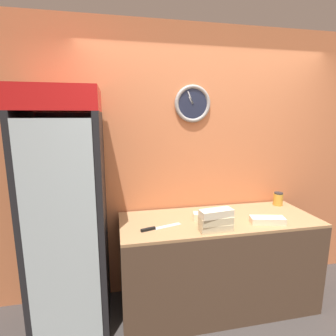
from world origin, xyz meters
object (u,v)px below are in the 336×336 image
at_px(beverage_cooler, 68,204).
at_px(condiment_jar, 278,199).
at_px(sandwich_stack_bottom, 216,228).
at_px(sandwich_flat_left, 209,216).
at_px(sandwich_flat_right, 267,220).
at_px(sandwich_stack_middle, 216,220).
at_px(sandwich_stack_top, 216,213).
at_px(chefs_knife, 156,228).

height_order(beverage_cooler, condiment_jar, beverage_cooler).
height_order(sandwich_stack_bottom, sandwich_flat_left, sandwich_flat_left).
relative_size(sandwich_flat_left, sandwich_flat_right, 0.94).
bearing_deg(beverage_cooler, condiment_jar, 3.94).
bearing_deg(sandwich_stack_middle, sandwich_stack_top, 0.00).
height_order(sandwich_stack_bottom, condiment_jar, condiment_jar).
bearing_deg(chefs_knife, sandwich_stack_middle, -16.61).
height_order(sandwich_flat_right, condiment_jar, condiment_jar).
bearing_deg(sandwich_stack_top, sandwich_flat_right, 6.83).
bearing_deg(condiment_jar, sandwich_flat_left, -164.63).
bearing_deg(sandwich_stack_top, condiment_jar, 28.30).
relative_size(sandwich_flat_left, chefs_knife, 0.81).
bearing_deg(sandwich_stack_top, beverage_cooler, 164.22).
bearing_deg(chefs_knife, sandwich_flat_left, 11.29).
bearing_deg(sandwich_stack_bottom, chefs_knife, 163.39).
distance_m(beverage_cooler, sandwich_flat_right, 1.75).
distance_m(sandwich_flat_left, sandwich_flat_right, 0.52).
xyz_separation_m(sandwich_flat_left, condiment_jar, (0.87, 0.24, 0.04)).
relative_size(beverage_cooler, condiment_jar, 14.63).
bearing_deg(sandwich_flat_left, beverage_cooler, 175.60).
relative_size(sandwich_flat_right, chefs_knife, 0.86).
height_order(sandwich_stack_bottom, sandwich_stack_top, sandwich_stack_top).
height_order(beverage_cooler, sandwich_flat_right, beverage_cooler).
bearing_deg(chefs_knife, beverage_cooler, 164.78).
height_order(sandwich_stack_bottom, sandwich_stack_middle, sandwich_stack_middle).
relative_size(sandwich_flat_right, condiment_jar, 2.25).
bearing_deg(sandwich_stack_bottom, sandwich_flat_left, 83.33).
height_order(sandwich_stack_bottom, sandwich_flat_right, sandwich_stack_bottom).
bearing_deg(sandwich_stack_bottom, condiment_jar, 28.30).
height_order(sandwich_stack_middle, sandwich_flat_right, sandwich_stack_middle).
relative_size(sandwich_stack_middle, sandwich_flat_left, 0.95).
xyz_separation_m(sandwich_flat_right, condiment_jar, (0.39, 0.42, 0.04)).
relative_size(sandwich_stack_bottom, condiment_jar, 2.00).
xyz_separation_m(sandwich_stack_bottom, sandwich_flat_right, (0.51, 0.06, -0.00)).
relative_size(sandwich_stack_middle, chefs_knife, 0.77).
relative_size(sandwich_flat_left, condiment_jar, 2.12).
relative_size(sandwich_stack_middle, sandwich_flat_right, 0.90).
bearing_deg(beverage_cooler, sandwich_stack_middle, -15.78).
xyz_separation_m(sandwich_flat_right, chefs_knife, (-0.99, 0.08, -0.02)).
distance_m(beverage_cooler, sandwich_stack_middle, 1.26).
height_order(sandwich_stack_top, sandwich_flat_right, sandwich_stack_top).
bearing_deg(sandwich_stack_top, sandwich_stack_middle, 0.00).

